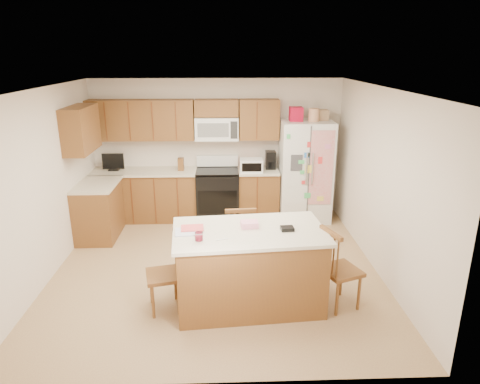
{
  "coord_description": "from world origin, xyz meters",
  "views": [
    {
      "loc": [
        0.14,
        -5.49,
        2.93
      ],
      "look_at": [
        0.35,
        0.35,
        1.02
      ],
      "focal_mm": 32.0,
      "sensor_mm": 36.0,
      "label": 1
    }
  ],
  "objects_px": {
    "stove": "(218,193)",
    "windsor_chair_left": "(166,274)",
    "windsor_chair_right": "(339,270)",
    "windsor_chair_back": "(239,241)",
    "refrigerator": "(305,170)",
    "island": "(249,267)"
  },
  "relations": [
    {
      "from": "refrigerator",
      "to": "island",
      "type": "height_order",
      "value": "refrigerator"
    },
    {
      "from": "stove",
      "to": "island",
      "type": "relative_size",
      "value": 0.61
    },
    {
      "from": "refrigerator",
      "to": "island",
      "type": "distance_m",
      "value": 3.05
    },
    {
      "from": "stove",
      "to": "island",
      "type": "distance_m",
      "value": 2.88
    },
    {
      "from": "windsor_chair_back",
      "to": "windsor_chair_right",
      "type": "bearing_deg",
      "value": -36.95
    },
    {
      "from": "windsor_chair_back",
      "to": "windsor_chair_right",
      "type": "relative_size",
      "value": 0.99
    },
    {
      "from": "stove",
      "to": "windsor_chair_left",
      "type": "distance_m",
      "value": 2.99
    },
    {
      "from": "stove",
      "to": "windsor_chair_left",
      "type": "xyz_separation_m",
      "value": [
        -0.57,
        -2.93,
        -0.02
      ]
    },
    {
      "from": "windsor_chair_right",
      "to": "windsor_chair_left",
      "type": "bearing_deg",
      "value": 179.47
    },
    {
      "from": "island",
      "to": "refrigerator",
      "type": "bearing_deg",
      "value": 67.43
    },
    {
      "from": "windsor_chair_left",
      "to": "windsor_chair_back",
      "type": "bearing_deg",
      "value": 43.27
    },
    {
      "from": "island",
      "to": "windsor_chair_right",
      "type": "height_order",
      "value": "island"
    },
    {
      "from": "windsor_chair_back",
      "to": "windsor_chair_right",
      "type": "distance_m",
      "value": 1.44
    },
    {
      "from": "windsor_chair_left",
      "to": "windsor_chair_right",
      "type": "height_order",
      "value": "windsor_chair_right"
    },
    {
      "from": "refrigerator",
      "to": "windsor_chair_left",
      "type": "distance_m",
      "value": 3.61
    },
    {
      "from": "island",
      "to": "windsor_chair_back",
      "type": "relative_size",
      "value": 1.85
    },
    {
      "from": "refrigerator",
      "to": "windsor_chair_back",
      "type": "bearing_deg",
      "value": -121.64
    },
    {
      "from": "refrigerator",
      "to": "windsor_chair_left",
      "type": "bearing_deg",
      "value": -126.78
    },
    {
      "from": "refrigerator",
      "to": "windsor_chair_left",
      "type": "xyz_separation_m",
      "value": [
        -2.14,
        -2.87,
        -0.47
      ]
    },
    {
      "from": "refrigerator",
      "to": "island",
      "type": "relative_size",
      "value": 1.1
    },
    {
      "from": "stove",
      "to": "windsor_chair_right",
      "type": "distance_m",
      "value": 3.3
    },
    {
      "from": "windsor_chair_left",
      "to": "windsor_chair_back",
      "type": "xyz_separation_m",
      "value": [
        0.9,
        0.84,
        0.02
      ]
    }
  ]
}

